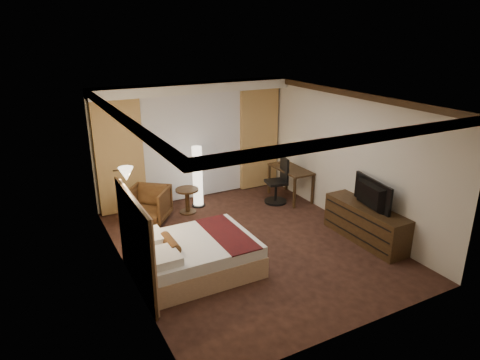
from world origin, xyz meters
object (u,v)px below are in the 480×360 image
floor_lamp (198,177)px  armchair (148,203)px  desk (290,183)px  television (368,191)px  side_table (187,201)px  bed (196,256)px  dresser (365,223)px  office_chair (276,181)px

floor_lamp → armchair: bearing=-168.3°
armchair → desk: size_ratio=0.69×
floor_lamp → television: floor_lamp is taller
side_table → television: 3.79m
bed → desk: bearing=31.3°
television → armchair: bearing=59.9°
bed → side_table: bearing=71.9°
armchair → dresser: bearing=-1.4°
bed → armchair: armchair is taller
dresser → office_chair: bearing=101.4°
floor_lamp → office_chair: size_ratio=1.31×
side_table → desk: desk is taller
desk → television: (0.02, -2.42, 0.63)m
side_table → dresser: dresser is taller
armchair → office_chair: office_chair is taller
office_chair → armchair: bearing=-177.3°
side_table → dresser: size_ratio=0.31×
armchair → television: 4.37m
office_chair → television: television is taller
bed → television: television is taller
side_table → desk: size_ratio=0.47×
armchair → television: television is taller
floor_lamp → dresser: (2.14, -3.02, -0.35)m
armchair → television: bearing=-1.6°
armchair → floor_lamp: 1.28m
bed → armchair: size_ratio=2.37×
bed → armchair: bearing=92.7°
desk → office_chair: (-0.43, -0.05, 0.16)m
bed → desk: size_ratio=1.63×
office_chair → television: (0.45, -2.37, 0.47)m
side_table → dresser: (2.49, -2.79, 0.07)m
desk → television: size_ratio=1.09×
desk → dresser: size_ratio=0.65×
floor_lamp → television: size_ratio=1.31×
bed → side_table: (0.75, 2.31, -0.00)m
floor_lamp → bed: bearing=-113.5°
side_table → television: size_ratio=0.51×
television → office_chair: bearing=20.5°
armchair → office_chair: size_ratio=0.75×
side_table → office_chair: 2.07m
armchair → dresser: (3.35, -2.77, -0.05)m
armchair → side_table: armchair is taller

